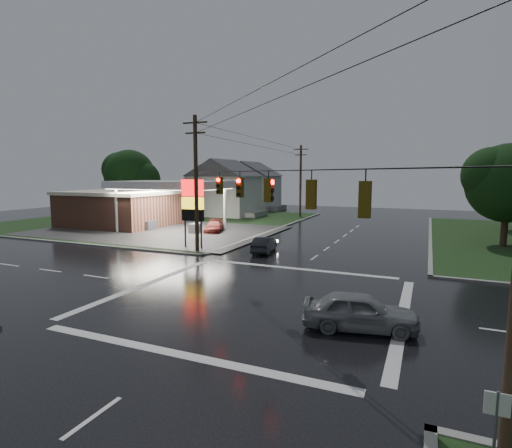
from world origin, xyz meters
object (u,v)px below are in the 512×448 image
at_px(car_crossing, 360,311).
at_px(house_near, 225,187).
at_px(utility_pole_nw, 196,182).
at_px(utility_pole_n, 301,180).
at_px(house_far, 251,185).
at_px(car_north, 264,245).
at_px(tree_nw_behind, 131,175).
at_px(gas_station, 127,206).
at_px(tree_ne_near, 510,183).
at_px(pylon_sign, 193,202).
at_px(car_pump, 214,227).

bearing_deg(car_crossing, house_near, 23.26).
bearing_deg(utility_pole_nw, house_near, 113.37).
height_order(utility_pole_n, car_crossing, utility_pole_n).
distance_m(house_far, car_crossing, 57.27).
distance_m(house_near, car_north, 29.91).
height_order(utility_pole_n, tree_nw_behind, utility_pole_n).
relative_size(gas_station, tree_ne_near, 2.92).
xyz_separation_m(house_near, car_north, (16.63, -24.57, -3.77)).
xyz_separation_m(utility_pole_nw, utility_pole_n, (0.00, 28.50, -0.25)).
relative_size(utility_pole_nw, tree_ne_near, 1.22).
relative_size(pylon_sign, utility_pole_n, 0.57).
xyz_separation_m(gas_station, car_north, (21.36, -8.27, -1.91)).
xyz_separation_m(utility_pole_nw, house_far, (-12.45, 38.50, -1.32)).
height_order(utility_pole_n, house_near, utility_pole_n).
bearing_deg(tree_ne_near, car_pump, -175.19).
bearing_deg(tree_nw_behind, house_far, 56.56).
height_order(utility_pole_nw, tree_nw_behind, utility_pole_nw).
height_order(car_north, car_pump, car_pump).
distance_m(house_near, car_pump, 18.31).
xyz_separation_m(tree_nw_behind, tree_ne_near, (47.98, -8.00, -0.62)).
xyz_separation_m(utility_pole_n, car_pump, (-4.10, -18.34, -4.83)).
distance_m(house_far, tree_ne_near, 44.50).
bearing_deg(tree_nw_behind, car_pump, -27.05).
bearing_deg(house_far, pylon_sign, -73.02).
height_order(pylon_sign, tree_ne_near, tree_ne_near).
distance_m(utility_pole_n, car_pump, 19.41).
bearing_deg(tree_nw_behind, car_north, -32.16).
relative_size(utility_pole_n, house_near, 0.95).
bearing_deg(utility_pole_n, house_near, -170.09).
bearing_deg(car_pump, pylon_sign, -91.14).
relative_size(utility_pole_nw, car_pump, 2.49).
distance_m(pylon_sign, tree_ne_near, 27.23).
xyz_separation_m(tree_nw_behind, car_pump, (20.24, -10.34, -5.54)).
height_order(utility_pole_nw, tree_ne_near, utility_pole_nw).
relative_size(car_north, car_crossing, 0.84).
distance_m(pylon_sign, utility_pole_n, 27.56).
xyz_separation_m(tree_ne_near, car_crossing, (-8.67, -24.15, -4.77)).
height_order(pylon_sign, car_crossing, pylon_sign).
distance_m(gas_station, house_near, 17.07).
bearing_deg(utility_pole_nw, car_north, 20.43).
bearing_deg(car_north, tree_ne_near, -158.79).
bearing_deg(house_near, utility_pole_nw, -66.63).
bearing_deg(house_far, house_near, -85.24).
xyz_separation_m(pylon_sign, house_far, (-11.45, 37.50, 0.39)).
bearing_deg(car_pump, car_crossing, -68.68).
xyz_separation_m(gas_station, tree_ne_near, (39.82, 2.29, 3.01)).
distance_m(car_north, car_crossing, 16.74).
bearing_deg(car_crossing, tree_ne_near, -31.20).
relative_size(utility_pole_nw, tree_nw_behind, 1.10).
distance_m(pylon_sign, utility_pole_nw, 2.22).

